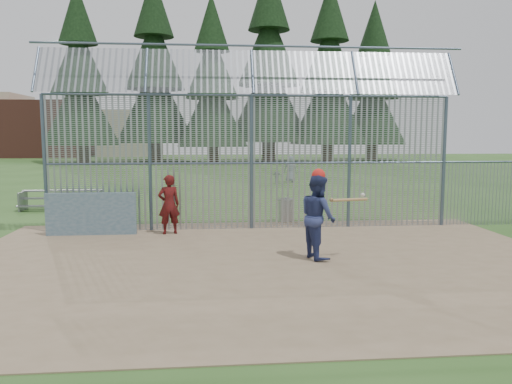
{
  "coord_description": "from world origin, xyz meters",
  "views": [
    {
      "loc": [
        -1.22,
        -11.38,
        2.85
      ],
      "look_at": [
        0.0,
        2.0,
        1.3
      ],
      "focal_mm": 35.0,
      "sensor_mm": 36.0,
      "label": 1
    }
  ],
  "objects": [
    {
      "name": "bg_kid_seated",
      "position": [
        2.64,
        17.51,
        0.42
      ],
      "size": [
        0.54,
        0.38,
        0.85
      ],
      "primitive_type": "imported",
      "rotation": [
        0.0,
        0.0,
        2.74
      ],
      "color": "slate",
      "rests_on": "ground"
    },
    {
      "name": "bg_kid_standing",
      "position": [
        3.53,
        18.06,
        0.81
      ],
      "size": [
        0.79,
        0.52,
        1.61
      ],
      "primitive_type": "imported",
      "rotation": [
        0.0,
        0.0,
        3.13
      ],
      "color": "slate",
      "rests_on": "ground"
    },
    {
      "name": "trash_can",
      "position": [
        1.24,
        4.67,
        0.38
      ],
      "size": [
        0.56,
        0.56,
        0.82
      ],
      "color": "gray",
      "rests_on": "ground"
    },
    {
      "name": "bleacher",
      "position": [
        -6.91,
        7.99,
        0.41
      ],
      "size": [
        3.0,
        0.95,
        0.72
      ],
      "color": "slate",
      "rests_on": "ground"
    },
    {
      "name": "conifer_row",
      "position": [
        1.93,
        41.51,
        10.83
      ],
      "size": [
        38.48,
        12.26,
        20.2
      ],
      "color": "#332319",
      "rests_on": "ground"
    },
    {
      "name": "onlooker",
      "position": [
        -2.42,
        2.86,
        0.87
      ],
      "size": [
        0.7,
        0.56,
        1.7
      ],
      "primitive_type": "imported",
      "rotation": [
        0.0,
        0.0,
        3.41
      ],
      "color": "maroon",
      "rests_on": "dirt_infield"
    },
    {
      "name": "dugout_wall",
      "position": [
        -4.6,
        2.9,
        0.62
      ],
      "size": [
        2.5,
        0.12,
        1.2
      ],
      "primitive_type": "cube",
      "color": "#38566B",
      "rests_on": "dirt_infield"
    },
    {
      "name": "batting_gear",
      "position": [
        1.32,
        -0.31,
        1.85
      ],
      "size": [
        1.28,
        0.43,
        0.75
      ],
      "color": "red",
      "rests_on": "ground"
    },
    {
      "name": "ground",
      "position": [
        0.0,
        0.0,
        0.0
      ],
      "size": [
        120.0,
        120.0,
        0.0
      ],
      "primitive_type": "plane",
      "color": "#2D511E",
      "rests_on": "ground"
    },
    {
      "name": "batter",
      "position": [
        1.22,
        -0.29,
        0.99
      ],
      "size": [
        0.94,
        1.09,
        1.93
      ],
      "primitive_type": "imported",
      "rotation": [
        0.0,
        0.0,
        1.82
      ],
      "color": "navy",
      "rests_on": "dirt_infield"
    },
    {
      "name": "dirt_infield",
      "position": [
        0.0,
        -0.5,
        0.01
      ],
      "size": [
        14.0,
        10.0,
        0.02
      ],
      "primitive_type": "cube",
      "color": "#756047",
      "rests_on": "ground"
    },
    {
      "name": "backstop_fence",
      "position": [
        1.81,
        3.43,
        2.36
      ],
      "size": [
        20.09,
        0.81,
        5.3
      ],
      "color": "#47566B",
      "rests_on": "ground"
    },
    {
      "name": "distant_buildings",
      "position": [
        -23.18,
        56.49,
        3.6
      ],
      "size": [
        26.5,
        10.5,
        8.0
      ],
      "color": "brown",
      "rests_on": "ground"
    }
  ]
}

